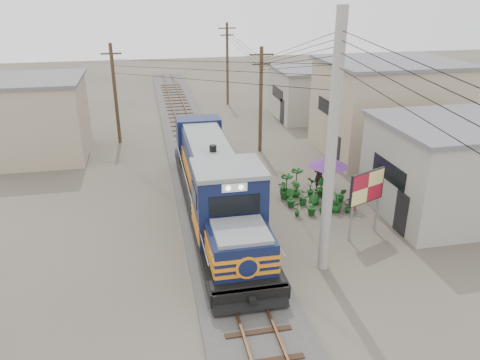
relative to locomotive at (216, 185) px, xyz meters
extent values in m
plane|color=#473F35|center=(0.00, -4.86, -1.69)|extent=(120.00, 120.00, 0.00)
cube|color=#595651|center=(0.00, 5.14, -1.61)|extent=(3.60, 70.00, 0.16)
cube|color=#51331E|center=(-0.54, 5.14, -1.43)|extent=(0.08, 70.00, 0.12)
cube|color=#51331E|center=(0.54, 5.14, -1.43)|extent=(0.08, 70.00, 0.12)
cube|color=black|center=(0.00, 0.05, -0.93)|extent=(2.80, 15.47, 0.53)
cube|color=black|center=(0.00, -4.79, -1.22)|extent=(2.13, 3.09, 0.63)
cube|color=black|center=(0.00, 4.89, -1.22)|extent=(2.13, 3.09, 0.63)
cube|color=#0F1739|center=(0.00, -5.95, -0.11)|extent=(2.30, 2.32, 1.45)
cube|color=#0F1739|center=(0.00, -3.53, 0.67)|extent=(2.75, 2.51, 3.00)
cube|color=slate|center=(0.00, -3.53, 2.21)|extent=(2.80, 2.64, 0.17)
cube|color=black|center=(0.00, -4.80, 1.20)|extent=(1.96, 0.06, 0.77)
cube|color=white|center=(0.00, -4.81, 1.92)|extent=(0.97, 0.06, 0.34)
cube|color=#0F1739|center=(0.00, 2.47, 0.28)|extent=(2.19, 9.48, 2.22)
cube|color=slate|center=(0.00, 2.47, 1.44)|extent=(1.96, 9.48, 0.17)
cube|color=orange|center=(0.00, 0.05, -0.40)|extent=(2.84, 15.47, 0.14)
cube|color=orange|center=(0.00, 0.05, -0.11)|extent=(2.84, 15.47, 0.14)
cube|color=orange|center=(0.00, 0.05, 0.18)|extent=(2.84, 15.47, 0.14)
cylinder|color=#9E9B93|center=(3.50, -5.36, 3.31)|extent=(0.40, 0.40, 10.00)
cylinder|color=#4C3826|center=(4.50, 9.14, 1.81)|extent=(0.24, 0.24, 7.00)
cube|color=#4C3826|center=(4.50, 9.14, 4.81)|extent=(1.60, 0.10, 0.10)
cube|color=#4C3826|center=(4.50, 9.14, 4.21)|extent=(1.20, 0.10, 0.10)
cylinder|color=#4C3826|center=(4.80, 23.14, 2.06)|extent=(0.24, 0.24, 7.50)
cube|color=#4C3826|center=(4.80, 23.14, 5.31)|extent=(1.60, 0.10, 0.10)
cube|color=#4C3826|center=(4.80, 23.14, 4.71)|extent=(1.20, 0.10, 0.10)
cylinder|color=#4C3826|center=(-5.00, 13.14, 1.81)|extent=(0.24, 0.24, 7.00)
cube|color=#4C3826|center=(-5.00, 13.14, 4.81)|extent=(1.60, 0.10, 0.10)
cube|color=#4C3826|center=(-5.00, 13.14, 4.21)|extent=(1.20, 0.10, 0.10)
cube|color=gray|center=(11.50, -1.86, 0.56)|extent=(7.00, 6.00, 4.50)
cube|color=slate|center=(11.50, -1.86, 2.91)|extent=(7.35, 6.30, 0.20)
cube|color=black|center=(7.98, -1.86, 0.79)|extent=(0.05, 3.00, 0.90)
cube|color=tan|center=(12.50, 7.14, 1.31)|extent=(8.00, 7.00, 6.00)
cube|color=slate|center=(12.50, 7.14, 4.41)|extent=(8.40, 7.35, 0.20)
cube|color=black|center=(8.48, 7.14, 1.61)|extent=(0.05, 3.50, 0.90)
cube|color=gray|center=(11.00, 17.14, 0.31)|extent=(6.00, 6.00, 4.00)
cube|color=slate|center=(11.00, 17.14, 2.41)|extent=(6.30, 6.30, 0.20)
cube|color=black|center=(7.98, 17.14, 0.51)|extent=(0.05, 3.00, 0.90)
cube|color=tan|center=(-10.00, 11.14, 0.81)|extent=(6.00, 6.00, 5.00)
cube|color=slate|center=(-10.00, 11.14, 3.41)|extent=(6.30, 6.30, 0.20)
cylinder|color=#99999E|center=(5.47, -3.54, -0.53)|extent=(0.10, 0.10, 2.31)
cylinder|color=#99999E|center=(7.00, -2.89, -0.53)|extent=(0.10, 0.10, 2.31)
cube|color=black|center=(6.23, -3.21, 0.72)|extent=(1.92, 0.90, 1.48)
cube|color=#A8162B|center=(6.23, -3.24, 0.72)|extent=(1.82, 0.83, 1.39)
cylinder|color=black|center=(6.12, 0.96, -1.64)|extent=(0.43, 0.43, 0.10)
cylinder|color=#99999E|center=(6.12, 0.96, -0.61)|extent=(0.05, 0.05, 2.15)
cone|color=#4C2062|center=(6.12, 0.96, 0.41)|extent=(2.35, 2.35, 0.54)
imported|color=black|center=(6.08, 2.05, -0.76)|extent=(0.79, 0.67, 1.85)
imported|color=#16501B|center=(3.94, -0.78, -1.28)|extent=(0.48, 0.38, 0.81)
imported|color=#16501B|center=(4.66, -0.79, -1.18)|extent=(0.47, 0.57, 1.00)
imported|color=#16501B|center=(5.29, -0.84, -1.38)|extent=(0.63, 0.68, 0.62)
imported|color=#16501B|center=(5.99, -0.71, -1.16)|extent=(0.78, 0.78, 1.06)
imported|color=#16501B|center=(6.54, -0.92, -1.23)|extent=(0.55, 0.44, 0.91)
imported|color=#16501B|center=(3.90, 0.28, -1.19)|extent=(0.64, 0.68, 0.98)
imported|color=#16501B|center=(4.59, 0.37, -1.34)|extent=(0.78, 0.81, 0.69)
imported|color=#16501B|center=(5.29, 0.32, -1.29)|extent=(0.62, 0.62, 0.80)
imported|color=#16501B|center=(5.85, 0.18, -1.29)|extent=(0.48, 0.51, 0.80)
imported|color=#16501B|center=(6.73, 0.28, -1.29)|extent=(0.56, 0.53, 0.80)
imported|color=#16501B|center=(4.00, 1.36, -1.13)|extent=(1.25, 1.17, 1.12)
imported|color=#16501B|center=(4.59, 1.43, -1.26)|extent=(0.61, 0.61, 0.84)
imported|color=#16501B|center=(5.39, 1.35, -1.12)|extent=(0.63, 0.72, 1.14)
imported|color=#16501B|center=(5.90, 1.27, -1.18)|extent=(0.54, 0.63, 1.01)
camera|label=1|loc=(-3.04, -20.47, 8.87)|focal=35.00mm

